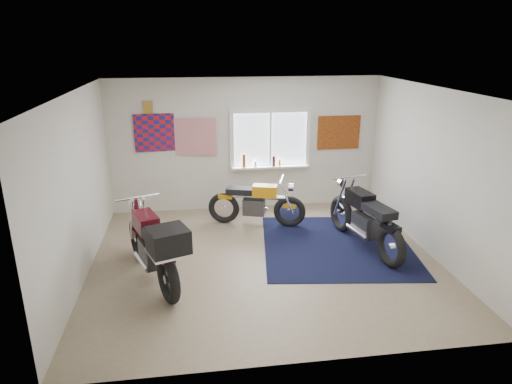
{
  "coord_description": "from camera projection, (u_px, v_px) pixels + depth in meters",
  "views": [
    {
      "loc": [
        -1.08,
        -6.57,
        3.41
      ],
      "look_at": [
        -0.09,
        0.4,
        1.03
      ],
      "focal_mm": 32.0,
      "sensor_mm": 36.0,
      "label": 1
    }
  ],
  "objects": [
    {
      "name": "triumph_poster",
      "position": [
        339.0,
        133.0,
        9.49
      ],
      "size": [
        0.9,
        0.03,
        0.7
      ],
      "primitive_type": "cube",
      "color": "#A54C14",
      "rests_on": "room_shell"
    },
    {
      "name": "yellow_triumph",
      "position": [
        256.0,
        204.0,
        8.68
      ],
      "size": [
        1.84,
        0.74,
        0.95
      ],
      "rotation": [
        0.0,
        0.0,
        -0.29
      ],
      "color": "black",
      "rests_on": "ground"
    },
    {
      "name": "window_assembly",
      "position": [
        270.0,
        143.0,
        9.34
      ],
      "size": [
        1.66,
        0.17,
        1.26
      ],
      "color": "white",
      "rests_on": "room_shell"
    },
    {
      "name": "black_chrome_bike",
      "position": [
        365.0,
        220.0,
        7.7
      ],
      "size": [
        0.75,
        2.17,
        1.12
      ],
      "rotation": [
        0.0,
        0.0,
        1.78
      ],
      "color": "black",
      "rests_on": "navy_rug"
    },
    {
      "name": "navy_rug",
      "position": [
        337.0,
        245.0,
        7.91
      ],
      "size": [
        2.82,
        2.9,
        0.01
      ],
      "primitive_type": "cube",
      "rotation": [
        0.0,
        0.0,
        -0.13
      ],
      "color": "black",
      "rests_on": "ground"
    },
    {
      "name": "room_shell",
      "position": [
        266.0,
        162.0,
        6.87
      ],
      "size": [
        5.5,
        5.5,
        5.5
      ],
      "color": "white",
      "rests_on": "ground"
    },
    {
      "name": "maroon_tourer",
      "position": [
        154.0,
        246.0,
        6.53
      ],
      "size": [
        1.13,
        2.17,
        1.13
      ],
      "rotation": [
        0.0,
        0.0,
        1.93
      ],
      "color": "black",
      "rests_on": "ground"
    },
    {
      "name": "flag_display",
      "position": [
        148.0,
        107.0,
        8.78
      ],
      "size": [
        1.6,
        0.1,
        1.17
      ],
      "color": "red",
      "rests_on": "room_shell"
    },
    {
      "name": "ground",
      "position": [
        265.0,
        260.0,
        7.4
      ],
      "size": [
        5.5,
        5.5,
        0.0
      ],
      "primitive_type": "plane",
      "color": "#9E896B",
      "rests_on": "ground"
    },
    {
      "name": "oil_bottles",
      "position": [
        259.0,
        161.0,
        9.36
      ],
      "size": [
        0.8,
        0.07,
        0.28
      ],
      "color": "brown",
      "rests_on": "window_assembly"
    }
  ]
}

